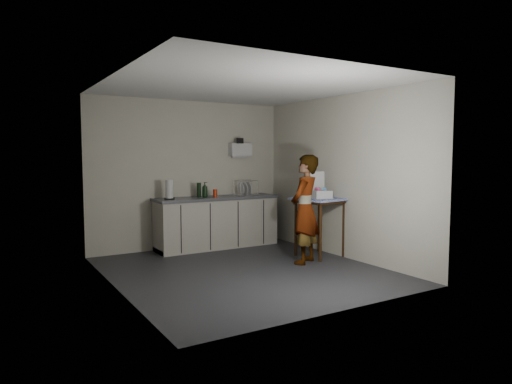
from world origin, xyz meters
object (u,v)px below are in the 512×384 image
dish_rack (245,192)px  bakery_box (320,192)px  kitchen_counter (217,223)px  side_table (320,205)px  paper_towel (169,190)px  soap_bottle (205,190)px  dark_bottle (199,190)px  soda_can (215,193)px  standing_man (305,209)px

dish_rack → bakery_box: 1.62m
kitchen_counter → side_table: side_table is taller
paper_towel → bakery_box: (1.98, -1.52, -0.01)m
soap_bottle → dish_rack: 0.84m
soap_bottle → dish_rack: (0.83, 0.03, -0.07)m
paper_towel → dish_rack: paper_towel is taller
kitchen_counter → dark_bottle: 0.69m
soap_bottle → bakery_box: (1.33, -1.51, 0.01)m
side_table → dish_rack: (-0.51, 1.53, 0.14)m
soda_can → kitchen_counter: bearing=27.7°
side_table → soda_can: 1.90m
paper_towel → bakery_box: size_ratio=0.76×
side_table → standing_man: (-0.49, -0.24, -0.01)m
soda_can → paper_towel: (-0.85, -0.00, 0.08)m
soda_can → dish_rack: 0.63m
standing_man → soda_can: size_ratio=12.30×
soda_can → dark_bottle: dark_bottle is taller
paper_towel → soda_can: bearing=0.1°
standing_man → dish_rack: standing_man is taller
kitchen_counter → side_table: 1.93m
kitchen_counter → paper_towel: (-0.89, -0.02, 0.64)m
paper_towel → bakery_box: bakery_box is taller
kitchen_counter → soda_can: 0.55m
kitchen_counter → bakery_box: 1.98m
side_table → paper_towel: (-1.99, 1.50, 0.23)m
side_table → bakery_box: bearing=-152.9°
standing_man → bakery_box: (0.47, 0.23, 0.23)m
dark_bottle → dish_rack: dish_rack is taller
soda_can → paper_towel: 0.85m
soap_bottle → soda_can: bearing=1.3°
kitchen_counter → standing_man: standing_man is taller
bakery_box → dish_rack: bearing=119.4°
soap_bottle → dark_bottle: 0.11m
soap_bottle → standing_man: bearing=-63.7°
side_table → paper_towel: 2.51m
kitchen_counter → standing_man: 1.91m
dark_bottle → dish_rack: size_ratio=0.64×
soda_can → dark_bottle: 0.29m
soap_bottle → dark_bottle: size_ratio=1.04×
standing_man → bakery_box: standing_man is taller
dish_rack → bakery_box: (0.49, -1.54, 0.08)m
dark_bottle → paper_towel: paper_towel is taller
standing_man → dish_rack: 1.78m
kitchen_counter → standing_man: size_ratio=1.36×
standing_man → soap_bottle: standing_man is taller
soap_bottle → dark_bottle: (-0.07, 0.08, -0.01)m
dark_bottle → dish_rack: 0.91m
side_table → dish_rack: 1.62m
standing_man → bakery_box: size_ratio=3.93×
side_table → dark_bottle: bearing=124.6°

